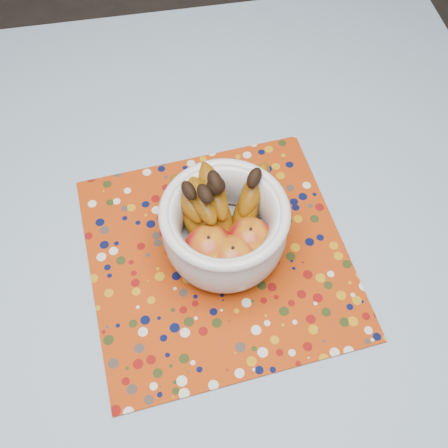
# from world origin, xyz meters

# --- Properties ---
(table) EXTENTS (1.20, 1.20, 0.75)m
(table) POSITION_xyz_m (0.00, 0.00, 0.67)
(table) COLOR brown
(table) RESTS_ON ground
(tablecloth) EXTENTS (1.32, 1.32, 0.01)m
(tablecloth) POSITION_xyz_m (0.00, 0.00, 0.76)
(tablecloth) COLOR #638AA5
(tablecloth) RESTS_ON table
(placemat) EXTENTS (0.46, 0.46, 0.00)m
(placemat) POSITION_xyz_m (0.05, 0.01, 0.76)
(placemat) COLOR #9B3008
(placemat) RESTS_ON tablecloth
(fruit_bowl) EXTENTS (0.23, 0.22, 0.16)m
(fruit_bowl) POSITION_xyz_m (0.06, 0.03, 0.84)
(fruit_bowl) COLOR silver
(fruit_bowl) RESTS_ON placemat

